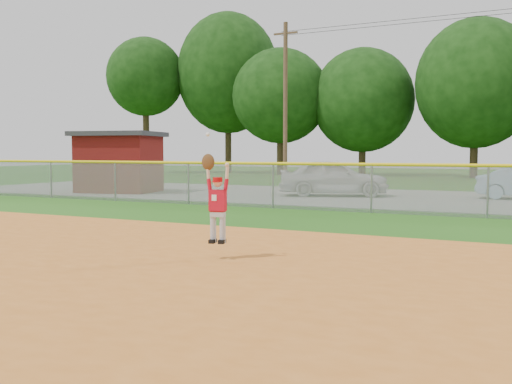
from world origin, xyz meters
TOP-DOWN VIEW (x-y plane):
  - ground at (0.00, 0.00)m, footprint 120.00×120.00m
  - clay_infield at (0.00, -3.00)m, footprint 24.00×16.00m
  - parking_strip at (0.00, 16.00)m, footprint 44.00×10.00m
  - car_white_a at (-3.11, 15.73)m, footprint 4.92×3.27m
  - utility_shed at (-12.79, 13.64)m, footprint 4.25×3.60m
  - outfield_fence at (0.00, 10.00)m, footprint 40.06×0.10m
  - power_lines at (1.00, 22.00)m, footprint 19.40×0.24m
  - tree_line at (0.96, 37.90)m, footprint 62.37×13.00m
  - ballplayer at (-0.41, 1.13)m, footprint 0.51×0.25m

SIDE VIEW (x-z plane):
  - ground at x=0.00m, z-range 0.00..0.00m
  - parking_strip at x=0.00m, z-range 0.00..0.03m
  - clay_infield at x=0.00m, z-range 0.00..0.04m
  - car_white_a at x=-3.11m, z-range 0.03..1.59m
  - outfield_fence at x=0.00m, z-range 0.11..1.66m
  - ballplayer at x=-0.41m, z-range 0.12..2.02m
  - utility_shed at x=-12.79m, z-range 0.03..2.84m
  - power_lines at x=1.00m, z-range 0.18..9.18m
  - tree_line at x=0.96m, z-range 0.32..14.75m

